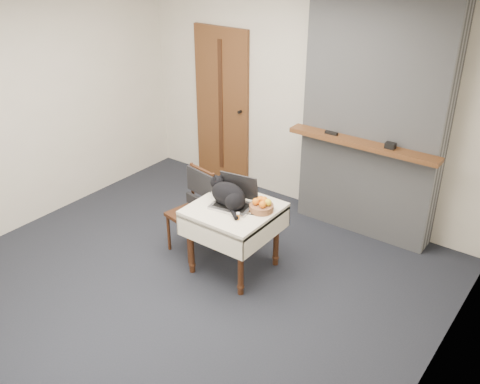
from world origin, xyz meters
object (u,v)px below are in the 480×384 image
Objects in this scene: laptop at (235,198)px; pill_bottle at (238,216)px; door at (222,106)px; cat at (229,195)px; cream_jar at (214,196)px; fruit_basket at (262,206)px; chair at (197,199)px; side_table at (234,217)px.

laptop is 6.31× the size of pill_bottle.
door reaches higher than cat.
fruit_basket is (0.51, 0.08, 0.02)m from cream_jar.
chair is (0.87, -1.54, -0.42)m from door.
pill_bottle is at bearing -17.58° from cat.
fruit_basket is 0.82m from chair.
cream_jar and pill_bottle have the same top height.
cream_jar is (-0.20, 0.03, -0.08)m from cat.
laptop is 0.28m from fruit_basket.
cat is 0.57× the size of chair.
cat is (1.36, -1.63, -0.18)m from door.
pill_bottle is at bearing -107.26° from fruit_basket.
cat is at bearing 145.29° from pill_bottle.
laptop reaches higher than fruit_basket.
side_table is 0.28m from pill_bottle.
door reaches higher than cream_jar.
cat is at bearing -129.36° from laptop.
cat reaches higher than cream_jar.
cream_jar is (-0.24, -0.03, -0.04)m from laptop.
chair is (-0.55, 0.09, -0.01)m from side_table.
fruit_basket is at bearing 8.48° from cream_jar.
chair is (-0.80, -0.01, -0.18)m from fruit_basket.
cat is at bearing -7.99° from cream_jar.
door is 3.91× the size of cat.
side_table is 0.55m from chair.
fruit_basket is 0.25× the size of chair.
fruit_basket is at bearing 72.74° from pill_bottle.
laptop reaches higher than side_table.
pill_bottle is at bearing -23.32° from cream_jar.
fruit_basket is at bearing -42.58° from door.
pill_bottle is 0.08× the size of chair.
cream_jar is at bearing -171.52° from fruit_basket.
fruit_basket is at bearing 1.13° from laptop.
side_table is 3.41× the size of fruit_basket.
chair reaches higher than cream_jar.
cream_jar is 0.33m from chair.
side_table is 0.30m from cream_jar.
laptop is 0.29m from pill_bottle.
laptop reaches higher than pill_bottle.
chair is at bearing -174.10° from cat.
cat is (-0.03, -0.05, 0.04)m from laptop.
fruit_basket is (0.31, 0.11, -0.06)m from cat.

